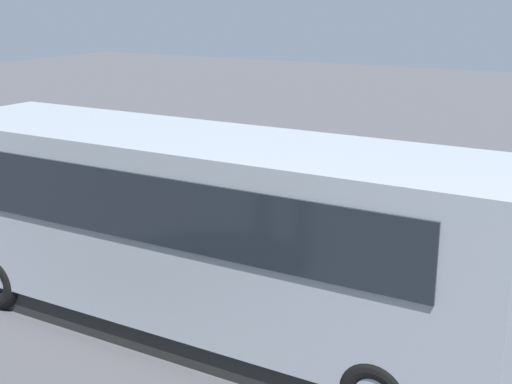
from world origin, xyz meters
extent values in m
plane|color=#424247|center=(0.00, 0.00, 0.00)|extent=(80.00, 80.00, 0.00)
cube|color=#8C939E|center=(-1.05, 4.12, 1.85)|extent=(9.99, 2.61, 2.80)
cube|color=black|center=(-1.07, 2.85, 2.41)|extent=(8.37, 0.13, 1.01)
cube|color=black|center=(-1.04, 5.39, 2.41)|extent=(8.37, 0.13, 1.01)
cube|color=red|center=(-1.07, 2.86, 1.29)|extent=(8.77, 0.12, 0.28)
cube|color=black|center=(-1.05, 4.12, 0.23)|extent=(9.19, 2.40, 0.45)
torus|color=black|center=(2.42, 2.95, 0.50)|extent=(1.00, 0.33, 1.00)
torus|color=black|center=(-4.56, 3.03, 0.50)|extent=(1.00, 0.33, 1.00)
cylinder|color=#473823|center=(-3.68, 1.49, 0.48)|extent=(0.14, 0.14, 0.79)
cube|color=black|center=(-3.68, 1.45, 0.05)|extent=(0.13, 0.27, 0.10)
cylinder|color=#473823|center=(-3.84, 1.47, 0.48)|extent=(0.14, 0.14, 0.79)
cube|color=black|center=(-3.84, 1.43, 0.05)|extent=(0.13, 0.27, 0.10)
cube|color=#D8F233|center=(-3.76, 1.48, 1.21)|extent=(0.41, 0.33, 0.66)
cube|color=silver|center=(-3.76, 1.48, 1.21)|extent=(0.43, 0.34, 0.06)
cylinder|color=#D8F233|center=(-3.53, 1.52, 1.23)|extent=(0.10, 0.10, 0.63)
sphere|color=tan|center=(-3.53, 1.52, 0.91)|extent=(0.10, 0.10, 0.09)
cylinder|color=#D8F233|center=(-4.00, 1.45, 1.23)|extent=(0.10, 0.10, 0.63)
sphere|color=tan|center=(-4.00, 1.45, 0.91)|extent=(0.10, 0.10, 0.09)
sphere|color=tan|center=(-3.76, 1.48, 1.68)|extent=(0.27, 0.27, 0.24)
cylinder|color=black|center=(-2.63, 1.52, 0.48)|extent=(0.12, 0.12, 0.79)
cube|color=black|center=(-2.63, 1.48, 0.05)|extent=(0.10, 0.26, 0.10)
cylinder|color=black|center=(-2.79, 1.52, 0.48)|extent=(0.12, 0.12, 0.79)
cube|color=black|center=(-2.79, 1.48, 0.05)|extent=(0.10, 0.26, 0.10)
cube|color=maroon|center=(-2.71, 1.52, 1.21)|extent=(0.38, 0.28, 0.66)
cylinder|color=maroon|center=(-2.47, 1.52, 1.23)|extent=(0.09, 0.09, 0.63)
sphere|color=tan|center=(-2.47, 1.52, 0.91)|extent=(0.09, 0.09, 0.09)
cylinder|color=maroon|center=(-2.95, 1.52, 1.23)|extent=(0.09, 0.09, 0.63)
sphere|color=tan|center=(-2.95, 1.52, 0.91)|extent=(0.09, 0.09, 0.09)
sphere|color=tan|center=(-2.71, 1.52, 1.68)|extent=(0.24, 0.24, 0.24)
cylinder|color=black|center=(-1.32, 1.61, 0.45)|extent=(0.14, 0.14, 0.74)
cube|color=black|center=(-1.33, 1.58, 0.05)|extent=(0.15, 0.27, 0.10)
cylinder|color=black|center=(-1.47, 1.64, 0.45)|extent=(0.14, 0.14, 0.74)
cube|color=black|center=(-1.48, 1.61, 0.05)|extent=(0.15, 0.27, 0.10)
cube|color=navy|center=(-1.40, 1.63, 1.12)|extent=(0.43, 0.35, 0.61)
cylinder|color=navy|center=(-1.16, 1.58, 1.14)|extent=(0.11, 0.11, 0.58)
sphere|color=tan|center=(-1.16, 1.58, 0.85)|extent=(0.11, 0.11, 0.09)
cylinder|color=navy|center=(-1.63, 1.68, 1.14)|extent=(0.11, 0.11, 0.58)
sphere|color=tan|center=(-1.63, 1.68, 0.85)|extent=(0.11, 0.11, 0.09)
sphere|color=tan|center=(-1.40, 1.63, 1.56)|extent=(0.26, 0.26, 0.22)
cylinder|color=black|center=(-0.20, 1.69, 0.44)|extent=(0.12, 0.12, 0.73)
cube|color=black|center=(-0.20, 1.65, 0.05)|extent=(0.11, 0.26, 0.10)
cylinder|color=black|center=(-0.36, 1.69, 0.44)|extent=(0.12, 0.12, 0.73)
cube|color=black|center=(-0.36, 1.65, 0.05)|extent=(0.11, 0.26, 0.10)
cube|color=silver|center=(-0.28, 1.69, 1.11)|extent=(0.39, 0.29, 0.61)
cylinder|color=silver|center=(-0.04, 1.70, 1.12)|extent=(0.09, 0.09, 0.58)
sphere|color=tan|center=(-0.04, 1.70, 0.84)|extent=(0.09, 0.09, 0.09)
cylinder|color=silver|center=(-0.52, 1.68, 1.12)|extent=(0.09, 0.09, 0.58)
sphere|color=tan|center=(-0.52, 1.68, 0.84)|extent=(0.09, 0.09, 0.09)
sphere|color=tan|center=(-0.28, 1.69, 1.54)|extent=(0.23, 0.23, 0.22)
cylinder|color=black|center=(0.97, 1.38, 0.45)|extent=(0.12, 0.12, 0.73)
cube|color=black|center=(0.96, 1.34, 0.05)|extent=(0.11, 0.26, 0.10)
cylinder|color=black|center=(0.81, 1.39, 0.45)|extent=(0.12, 0.12, 0.73)
cube|color=black|center=(0.80, 1.35, 0.05)|extent=(0.11, 0.26, 0.10)
cube|color=#3F594C|center=(0.89, 1.39, 1.12)|extent=(0.39, 0.29, 0.61)
cylinder|color=#3F594C|center=(1.12, 1.38, 1.13)|extent=(0.09, 0.09, 0.58)
sphere|color=tan|center=(1.12, 1.38, 0.84)|extent=(0.09, 0.09, 0.09)
cylinder|color=#3F594C|center=(0.65, 1.40, 1.13)|extent=(0.09, 0.09, 0.58)
sphere|color=tan|center=(0.65, 1.40, 0.84)|extent=(0.09, 0.09, 0.09)
sphere|color=tan|center=(0.89, 1.39, 1.55)|extent=(0.23, 0.23, 0.22)
torus|color=black|center=(-4.54, 2.28, 0.30)|extent=(0.61, 0.24, 0.60)
cylinder|color=silver|center=(-4.54, 2.28, 0.30)|extent=(0.14, 0.12, 0.12)
cylinder|color=silver|center=(-4.59, 2.29, 0.65)|extent=(0.32, 0.11, 0.67)
cube|color=#0C19B2|center=(-5.18, 2.39, 0.63)|extent=(0.88, 0.43, 0.36)
cube|color=black|center=(-5.65, 2.48, 0.68)|extent=(0.55, 0.31, 0.20)
cylinder|color=silver|center=(-5.51, 2.60, 0.42)|extent=(0.46, 0.16, 0.08)
cylinder|color=black|center=(-4.64, 2.29, 0.95)|extent=(0.14, 0.58, 0.04)
torus|color=black|center=(3.54, -2.46, 0.30)|extent=(0.60, 0.36, 0.60)
cylinder|color=silver|center=(3.54, -2.46, 0.30)|extent=(0.15, 0.14, 0.12)
torus|color=black|center=(4.86, -1.87, 0.30)|extent=(0.60, 0.36, 0.60)
cylinder|color=silver|center=(4.86, -1.87, 0.30)|extent=(0.16, 0.16, 0.12)
cylinder|color=silver|center=(3.58, -2.44, 0.65)|extent=(0.31, 0.18, 0.67)
cube|color=black|center=(4.13, -2.19, 0.63)|extent=(0.88, 0.60, 0.36)
cube|color=black|center=(4.57, -2.00, 0.68)|extent=(0.56, 0.41, 0.20)
cylinder|color=silver|center=(4.52, -2.17, 0.42)|extent=(0.44, 0.26, 0.08)
cylinder|color=black|center=(3.63, -2.42, 0.95)|extent=(0.27, 0.54, 0.04)
cube|color=black|center=(4.20, -2.16, 0.92)|extent=(0.64, 0.53, 0.51)
sphere|color=black|center=(3.83, -2.33, 1.10)|extent=(0.34, 0.34, 0.26)
cylinder|color=black|center=(3.86, -2.12, 0.92)|extent=(0.42, 0.25, 0.33)
cylinder|color=black|center=(4.29, -1.93, 0.60)|extent=(0.13, 0.13, 0.40)
cylinder|color=black|center=(4.01, -2.44, 0.92)|extent=(0.42, 0.25, 0.33)
cylinder|color=black|center=(4.43, -2.26, 0.60)|extent=(0.13, 0.13, 0.40)
cube|color=orange|center=(1.83, -1.89, 0.01)|extent=(0.34, 0.34, 0.03)
cone|color=orange|center=(1.83, -1.89, 0.33)|extent=(0.26, 0.26, 0.60)
cylinder|color=white|center=(1.83, -1.89, 0.30)|extent=(0.19, 0.19, 0.07)
cube|color=white|center=(-2.35, -0.92, 0.00)|extent=(0.21, 4.12, 0.01)
cube|color=white|center=(0.42, -0.92, 0.00)|extent=(0.23, 4.86, 0.01)
cube|color=white|center=(3.19, -0.92, 0.00)|extent=(0.19, 3.54, 0.01)
camera|label=1|loc=(-7.10, 12.80, 5.33)|focal=48.95mm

